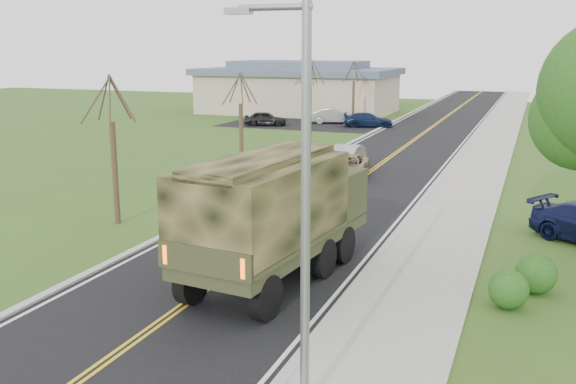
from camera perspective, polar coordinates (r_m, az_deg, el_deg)
The scene contains 17 objects.
ground at distance 16.04m, azimuth -15.48°, elevation -14.08°, with size 160.00×160.00×0.00m, color #37521B.
road at distance 52.56m, azimuth 11.39°, elevation 4.73°, with size 8.00×120.00×0.01m, color black.
curb_right at distance 52.02m, azimuth 15.91°, elevation 4.47°, with size 0.30×120.00×0.12m, color #9E998E.
sidewalk_right at distance 51.89m, azimuth 17.83°, elevation 4.31°, with size 3.20×120.00×0.10m, color #9E998E.
curb_left at distance 53.41m, azimuth 6.99°, elevation 5.06°, with size 0.30×120.00×0.10m, color #9E998E.
street_light at distance 11.83m, azimuth 1.13°, elevation -0.36°, with size 1.65×0.22×8.00m.
bare_tree_a at distance 26.95m, azimuth -15.19°, elevation 2.71°, with size 1.93×2.26×6.08m.
bare_tree_b at distance 37.19m, azimuth -4.19°, elevation 5.55°, with size 1.83×2.14×5.73m.
bare_tree_c at distance 48.21m, azimuth 1.97°, elevation 7.58°, with size 2.04×2.39×6.42m.
bare_tree_d at distance 59.65m, azimuth 5.83°, elevation 8.30°, with size 1.88×2.20×5.91m.
commercial_building at distance 71.87m, azimuth 1.00°, elevation 9.22°, with size 25.50×21.50×5.65m.
military_truck at distance 19.54m, azimuth -1.17°, elevation -1.47°, with size 3.70×8.36×4.04m.
suv_champagne at distance 35.81m, azimuth 5.25°, elevation 2.27°, with size 2.09×4.53×1.26m, color #987C55.
sedan_silver at distance 38.50m, azimuth 5.13°, elevation 3.10°, with size 1.46×4.20×1.38m, color #AAABAF.
lot_car_dark at distance 59.64m, azimuth -2.02°, elevation 6.54°, with size 1.57×3.90×1.33m, color black.
lot_car_silver at distance 61.66m, azimuth 4.08°, elevation 6.78°, with size 1.55×4.46×1.47m, color #BABBBF.
lot_car_navy at distance 59.11m, azimuth 7.14°, elevation 6.37°, with size 1.82×4.48×1.30m, color #0E1A36.
Camera 1 is at (8.86, -11.32, 7.11)m, focal length 40.00 mm.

